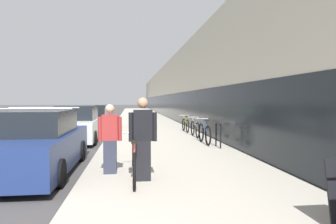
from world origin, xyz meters
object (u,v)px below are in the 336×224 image
object	(u,v)px
person_bystander	(110,139)
parked_sedan_curbside	(39,144)
cruiser_bike_nearest	(204,133)
cruiser_bike_farthest	(185,125)
parked_sedan_far	(93,119)
tandem_bicycle	(134,159)
cruiser_bike_middle	(195,129)
bike_rack_hoop	(218,133)
vintage_roadster_curbside	(78,125)
person_rider	(143,139)

from	to	relation	value
person_bystander	parked_sedan_curbside	distance (m)	2.00
cruiser_bike_nearest	parked_sedan_curbside	size ratio (longest dim) A/B	0.40
person_bystander	parked_sedan_curbside	bearing A→B (deg)	153.66
cruiser_bike_farthest	parked_sedan_curbside	bearing A→B (deg)	-123.84
parked_sedan_far	tandem_bicycle	bearing A→B (deg)	-79.02
cruiser_bike_middle	parked_sedan_far	bearing A→B (deg)	134.00
person_bystander	bike_rack_hoop	bearing A→B (deg)	43.43
bike_rack_hoop	cruiser_bike_middle	xyz separation A→B (m)	(-0.17, 3.02, -0.14)
person_bystander	vintage_roadster_curbside	distance (m)	6.71
cruiser_bike_farthest	vintage_roadster_curbside	bearing A→B (deg)	-158.81
person_bystander	parked_sedan_far	distance (m)	11.79
bike_rack_hoop	parked_sedan_curbside	bearing A→B (deg)	-155.26
tandem_bicycle	parked_sedan_curbside	size ratio (longest dim) A/B	0.59
cruiser_bike_middle	cruiser_bike_nearest	bearing A→B (deg)	-92.66
person_bystander	parked_sedan_far	world-z (taller)	person_bystander
person_rider	bike_rack_hoop	distance (m)	4.87
bike_rack_hoop	cruiser_bike_nearest	xyz separation A→B (m)	(-0.27, 0.91, -0.12)
cruiser_bike_middle	person_bystander	bearing A→B (deg)	-117.73
cruiser_bike_nearest	parked_sedan_far	world-z (taller)	parked_sedan_far
parked_sedan_curbside	person_rider	bearing A→B (deg)	-31.89
tandem_bicycle	person_bystander	world-z (taller)	person_bystander
person_rider	parked_sedan_curbside	world-z (taller)	person_rider
parked_sedan_curbside	vintage_roadster_curbside	size ratio (longest dim) A/B	1.12
cruiser_bike_nearest	vintage_roadster_curbside	size ratio (longest dim) A/B	0.44
person_rider	vintage_roadster_curbside	xyz separation A→B (m)	(-2.52, 7.13, -0.30)
cruiser_bike_farthest	parked_sedan_curbside	xyz separation A→B (m)	(-5.07, -7.56, 0.19)
person_rider	cruiser_bike_farthest	distance (m)	9.48
person_rider	parked_sedan_far	xyz separation A→B (m)	(-2.51, 12.32, -0.34)
person_rider	parked_sedan_far	bearing A→B (deg)	101.51
cruiser_bike_middle	cruiser_bike_farthest	bearing A→B (deg)	91.22
cruiser_bike_farthest	vintage_roadster_curbside	size ratio (longest dim) A/B	0.43
tandem_bicycle	parked_sedan_far	world-z (taller)	parked_sedan_far
person_rider	cruiser_bike_middle	distance (m)	7.50
cruiser_bike_farthest	vintage_roadster_curbside	world-z (taller)	vintage_roadster_curbside
parked_sedan_curbside	parked_sedan_far	distance (m)	10.77
person_rider	cruiser_bike_farthest	size ratio (longest dim) A/B	0.97
vintage_roadster_curbside	cruiser_bike_nearest	bearing A→B (deg)	-23.95
cruiser_bike_middle	parked_sedan_curbside	size ratio (longest dim) A/B	0.38
cruiser_bike_nearest	parked_sedan_far	distance (m)	8.98
cruiser_bike_nearest	parked_sedan_curbside	bearing A→B (deg)	-146.33
bike_rack_hoop	cruiser_bike_nearest	size ratio (longest dim) A/B	0.47
cruiser_bike_farthest	bike_rack_hoop	bearing A→B (deg)	-87.62
person_bystander	vintage_roadster_curbside	size ratio (longest dim) A/B	0.38
person_bystander	bike_rack_hoop	distance (m)	4.83
tandem_bicycle	cruiser_bike_farthest	bearing A→B (deg)	72.50
person_bystander	cruiser_bike_farthest	size ratio (longest dim) A/B	0.88
vintage_roadster_curbside	parked_sedan_far	size ratio (longest dim) A/B	0.95
parked_sedan_curbside	vintage_roadster_curbside	xyz separation A→B (m)	(-0.03, 5.58, 0.00)
bike_rack_hoop	person_bystander	bearing A→B (deg)	-136.57
cruiser_bike_nearest	parked_sedan_curbside	world-z (taller)	parked_sedan_curbside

